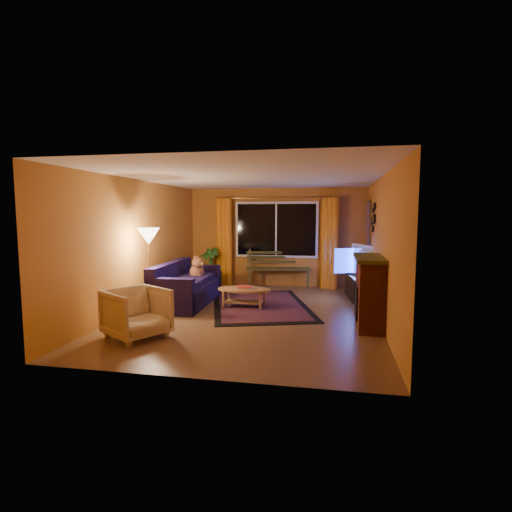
% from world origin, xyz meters
% --- Properties ---
extents(floor, '(4.50, 6.00, 0.02)m').
position_xyz_m(floor, '(0.00, 0.00, -0.01)').
color(floor, brown).
rests_on(floor, ground).
extents(ceiling, '(4.50, 6.00, 0.02)m').
position_xyz_m(ceiling, '(0.00, 0.00, 2.51)').
color(ceiling, white).
rests_on(ceiling, ground).
extents(wall_back, '(4.50, 0.02, 2.50)m').
position_xyz_m(wall_back, '(0.00, 3.01, 1.25)').
color(wall_back, '#C3792C').
rests_on(wall_back, ground).
extents(wall_left, '(0.02, 6.00, 2.50)m').
position_xyz_m(wall_left, '(-2.26, 0.00, 1.25)').
color(wall_left, '#C3792C').
rests_on(wall_left, ground).
extents(wall_right, '(0.02, 6.00, 2.50)m').
position_xyz_m(wall_right, '(2.26, 0.00, 1.25)').
color(wall_right, '#C3792C').
rests_on(wall_right, ground).
extents(window, '(2.00, 0.02, 1.30)m').
position_xyz_m(window, '(0.00, 2.94, 1.45)').
color(window, black).
rests_on(window, wall_back).
extents(curtain_rod, '(3.20, 0.03, 0.03)m').
position_xyz_m(curtain_rod, '(0.00, 2.90, 2.25)').
color(curtain_rod, '#BF8C3F').
rests_on(curtain_rod, wall_back).
extents(curtain_left, '(0.36, 0.36, 2.24)m').
position_xyz_m(curtain_left, '(-1.35, 2.88, 1.12)').
color(curtain_left, orange).
rests_on(curtain_left, ground).
extents(curtain_right, '(0.36, 0.36, 2.24)m').
position_xyz_m(curtain_right, '(1.35, 2.88, 1.12)').
color(curtain_right, orange).
rests_on(curtain_right, ground).
extents(bench, '(1.66, 0.76, 0.48)m').
position_xyz_m(bench, '(0.09, 2.75, 0.24)').
color(bench, '#3A3A17').
rests_on(bench, ground).
extents(potted_plant, '(0.74, 0.74, 1.00)m').
position_xyz_m(potted_plant, '(-1.66, 2.58, 0.50)').
color(potted_plant, '#235B1E').
rests_on(potted_plant, ground).
extents(sofa, '(0.99, 2.15, 0.85)m').
position_xyz_m(sofa, '(-1.50, 0.56, 0.43)').
color(sofa, '#190F3A').
rests_on(sofa, ground).
extents(dog, '(0.52, 0.59, 0.53)m').
position_xyz_m(dog, '(-1.45, 1.04, 0.69)').
color(dog, '#9E5D3A').
rests_on(dog, sofa).
extents(armchair, '(1.06, 1.07, 0.82)m').
position_xyz_m(armchair, '(-1.42, -1.73, 0.41)').
color(armchair, beige).
rests_on(armchair, ground).
extents(floor_lamp, '(0.30, 0.30, 1.61)m').
position_xyz_m(floor_lamp, '(-1.86, -0.38, 0.80)').
color(floor_lamp, '#BF8C3F').
rests_on(floor_lamp, ground).
extents(rug, '(2.64, 3.34, 0.02)m').
position_xyz_m(rug, '(0.01, 0.68, 0.01)').
color(rug, maroon).
rests_on(rug, ground).
extents(coffee_table, '(1.08, 1.08, 0.39)m').
position_xyz_m(coffee_table, '(-0.27, 0.45, 0.19)').
color(coffee_table, '#B37F46').
rests_on(coffee_table, ground).
extents(tv_console, '(0.55, 1.25, 0.50)m').
position_xyz_m(tv_console, '(2.00, 1.76, 0.25)').
color(tv_console, black).
rests_on(tv_console, ground).
extents(television, '(0.59, 1.14, 0.67)m').
position_xyz_m(television, '(2.00, 1.76, 0.84)').
color(television, black).
rests_on(television, tv_console).
extents(fireplace, '(0.40, 1.20, 1.10)m').
position_xyz_m(fireplace, '(2.05, -0.40, 0.55)').
color(fireplace, maroon).
rests_on(fireplace, ground).
extents(mirror_cluster, '(0.06, 0.60, 0.56)m').
position_xyz_m(mirror_cluster, '(2.21, 1.30, 1.80)').
color(mirror_cluster, black).
rests_on(mirror_cluster, wall_right).
extents(painting, '(0.04, 0.76, 0.96)m').
position_xyz_m(painting, '(2.22, 2.45, 1.65)').
color(painting, '#D44E20').
rests_on(painting, wall_right).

